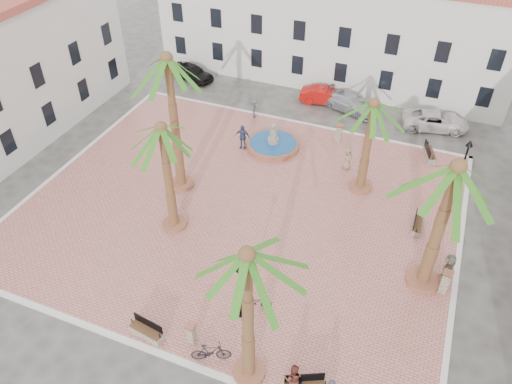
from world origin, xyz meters
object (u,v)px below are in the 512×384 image
bench_s (147,332)px  lamppost_s (240,282)px  pedestrian_east (448,269)px  bollard_e (445,282)px  palm_ne (372,115)px  bicycle_a (255,301)px  pedestrian_fountain_b (242,137)px  car_black (192,72)px  bench_e (417,225)px  bollard_n (339,133)px  car_white (436,120)px  car_silver (350,103)px  cyclist_b (293,378)px  palm_e (453,183)px  palm_nw (169,73)px  fountain (273,144)px  bollard_se (191,333)px  pedestrian_north (255,108)px  bench_ne (429,154)px  bicycle_b (211,352)px  pedestrian_fountain_a (348,159)px  car_red (325,96)px  palm_s (247,270)px  palm_sw (163,140)px  lamppost_e (465,158)px

bench_s → lamppost_s: bearing=45.1°
pedestrian_east → bollard_e: bearing=8.1°
palm_ne → bicycle_a: 12.89m
pedestrian_fountain_b → car_black: bearing=130.0°
bench_e → bicycle_a: bench_e is taller
bollard_n → car_white: size_ratio=0.28×
pedestrian_east → car_silver: (-9.03, 16.07, -0.42)m
palm_ne → car_white: size_ratio=1.31×
bench_s → cyclist_b: 7.35m
car_black → palm_e: bearing=-111.2°
palm_nw → fountain: bearing=58.2°
bollard_se → pedestrian_fountain_b: (-4.25, 15.94, 0.30)m
pedestrian_north → car_black: size_ratio=0.38×
bench_e → bollard_n: bearing=41.3°
bench_ne → bicycle_b: (-7.21, -20.28, 0.28)m
bench_ne → pedestrian_east: (2.18, -11.43, 0.68)m
pedestrian_fountain_a → car_red: size_ratio=0.38×
bollard_se → pedestrian_east: 13.52m
bench_e → bicycle_a: (-6.72, -8.98, 0.19)m
bicycle_a → bicycle_b: bearing=151.7°
palm_e → cyclist_b: size_ratio=4.59×
car_white → palm_e: bearing=171.9°
palm_s → car_black: (-16.00, 25.06, -6.24)m
palm_ne → car_white: (3.61, 9.64, -4.91)m
car_red → car_silver: size_ratio=0.88×
bench_s → car_black: bearing=121.4°
palm_sw → car_white: bearing=53.0°
bench_ne → cyclist_b: size_ratio=1.12×
bicycle_a → cyclist_b: bearing=-154.3°
palm_ne → car_silver: palm_ne is taller
palm_sw → bollard_e: 16.33m
palm_s → car_silver: bearing=93.4°
pedestrian_north → car_white: bearing=-86.5°
cyclist_b → lamppost_e: bearing=-118.2°
palm_nw → bench_ne: size_ratio=4.77×
palm_sw → bollard_e: bearing=3.0°
bench_s → car_silver: car_silver is taller
cyclist_b → car_white: size_ratio=0.35×
bollard_e → bicycle_b: size_ratio=0.77×
palm_nw → palm_e: bearing=-9.1°
palm_s → bench_s: size_ratio=4.30×
palm_nw → pedestrian_fountain_b: bearing=70.3°
palm_e → lamppost_s: palm_e is taller
lamppost_e → cyclist_b: (-5.34, -16.79, -1.88)m
bench_s → pedestrian_east: size_ratio=0.97×
pedestrian_east → car_silver: pedestrian_east is taller
fountain → bench_s: (0.07, -17.35, -0.01)m
lamppost_s → bicycle_b: 3.38m
lamppost_s → palm_nw: bearing=133.7°
cyclist_b → pedestrian_north: cyclist_b is taller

